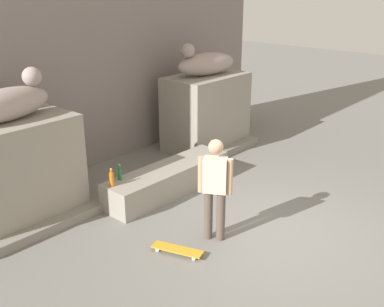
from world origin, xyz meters
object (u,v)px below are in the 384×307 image
(statue_reclining_left, at_px, (8,103))
(skater, at_px, (215,186))
(bottle_orange, at_px, (112,179))
(skateboard, at_px, (177,250))
(bottle_green, at_px, (120,173))
(statue_reclining_right, at_px, (205,63))

(statue_reclining_left, xyz_separation_m, skater, (1.67, -2.89, -1.14))
(statue_reclining_left, xyz_separation_m, bottle_orange, (1.16, -1.02, -1.40))
(skateboard, relative_size, bottle_orange, 2.51)
(bottle_green, bearing_deg, statue_reclining_left, 147.55)
(statue_reclining_left, distance_m, bottle_green, 2.21)
(bottle_orange, height_order, bottle_green, bottle_orange)
(skater, relative_size, bottle_orange, 5.09)
(statue_reclining_right, bearing_deg, bottle_green, 25.70)
(statue_reclining_left, height_order, skater, statue_reclining_left)
(statue_reclining_left, relative_size, bottle_green, 5.55)
(skateboard, bearing_deg, bottle_orange, 154.72)
(statue_reclining_left, height_order, statue_reclining_right, same)
(skater, bearing_deg, bottle_green, 157.80)
(statue_reclining_left, height_order, bottle_orange, statue_reclining_left)
(statue_reclining_right, height_order, skateboard, statue_reclining_right)
(statue_reclining_right, bearing_deg, skateboard, 45.99)
(skater, bearing_deg, statue_reclining_right, 103.03)
(statue_reclining_right, xyz_separation_m, skateboard, (-3.92, -2.75, -1.99))
(statue_reclining_right, bearing_deg, skater, 52.96)
(skater, relative_size, skateboard, 2.03)
(statue_reclining_right, distance_m, skater, 4.47)
(skateboard, bearing_deg, skater, 60.22)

